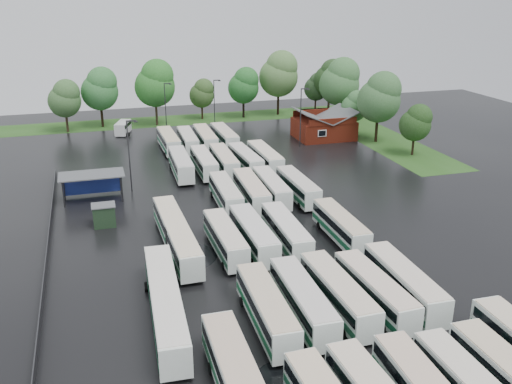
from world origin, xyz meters
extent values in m
plane|color=black|center=(0.00, 0.00, 0.00)|extent=(160.00, 160.00, 0.00)
cube|color=maroon|center=(24.00, 42.80, 1.70)|extent=(10.00, 8.00, 3.40)
cube|color=#4C4F51|center=(21.50, 42.80, 4.30)|extent=(5.07, 8.60, 2.19)
cube|color=#4C4F51|center=(26.50, 42.80, 4.30)|extent=(5.07, 8.60, 2.19)
cube|color=maroon|center=(24.00, 38.80, 3.90)|extent=(9.00, 0.20, 1.20)
cube|color=silver|center=(22.00, 38.75, 2.00)|extent=(1.60, 0.12, 1.20)
cylinder|color=#2D2D30|center=(-20.80, 20.00, 1.70)|extent=(0.16, 0.16, 3.40)
cylinder|color=#2D2D30|center=(-13.60, 20.00, 1.70)|extent=(0.16, 0.16, 3.40)
cylinder|color=#2D2D30|center=(-20.80, 23.20, 1.70)|extent=(0.16, 0.16, 3.40)
cylinder|color=#2D2D30|center=(-13.60, 23.20, 1.70)|extent=(0.16, 0.16, 3.40)
cube|color=#4C4F51|center=(-17.20, 21.60, 3.50)|extent=(8.20, 4.20, 0.15)
cube|color=navy|center=(-17.20, 23.50, 1.60)|extent=(7.60, 0.08, 2.60)
cube|color=black|center=(-16.20, 12.60, 1.25)|extent=(2.50, 2.00, 2.50)
cube|color=#4C4F51|center=(-16.20, 12.60, 2.56)|extent=(2.70, 2.20, 0.12)
cube|color=#254E17|center=(2.00, 64.80, 0.01)|extent=(80.00, 10.00, 0.01)
cube|color=#254E17|center=(34.00, 42.80, 0.01)|extent=(10.00, 50.00, 0.01)
cube|color=#2D2D30|center=(-22.20, 8.00, 0.60)|extent=(0.10, 50.00, 1.20)
cube|color=beige|center=(2.14, -25.83, 3.04)|extent=(2.64, 10.97, 0.11)
cylinder|color=black|center=(2.14, -22.24, 0.42)|extent=(2.39, 0.90, 0.90)
cube|color=beige|center=(5.30, -26.08, 2.95)|extent=(2.19, 10.58, 0.11)
cylinder|color=black|center=(5.30, -22.59, 0.41)|extent=(2.32, 0.87, 0.87)
cylinder|color=black|center=(8.48, -22.48, 0.42)|extent=(2.41, 0.91, 0.91)
cube|color=white|center=(-4.44, -12.70, 1.73)|extent=(2.67, 11.41, 2.60)
cube|color=black|center=(-4.44, -12.70, 2.25)|extent=(2.72, 10.96, 0.83)
cube|color=#126433|center=(-4.44, -12.70, 1.15)|extent=(2.71, 11.19, 0.57)
cube|color=beige|center=(-4.44, -12.70, 3.07)|extent=(2.57, 11.07, 0.11)
cylinder|color=black|center=(-4.44, -16.34, 0.43)|extent=(2.41, 0.91, 0.91)
cylinder|color=black|center=(-4.44, -9.07, 0.43)|extent=(2.41, 0.91, 0.91)
cube|color=white|center=(-1.18, -12.36, 1.73)|extent=(2.64, 11.40, 2.60)
cube|color=black|center=(-1.18, -12.36, 2.25)|extent=(2.69, 10.95, 0.83)
cube|color=#1E633D|center=(-1.18, -12.36, 1.15)|extent=(2.69, 11.17, 0.57)
cube|color=silver|center=(-1.18, -12.36, 3.07)|extent=(2.54, 11.06, 0.11)
cylinder|color=black|center=(-1.18, -15.99, 0.43)|extent=(2.41, 0.91, 0.91)
cylinder|color=black|center=(-1.18, -8.73, 0.43)|extent=(2.41, 0.91, 0.91)
cube|color=white|center=(2.10, -12.18, 1.74)|extent=(2.60, 11.48, 2.62)
cube|color=black|center=(2.10, -12.18, 2.26)|extent=(2.65, 11.02, 0.84)
cube|color=#225D3D|center=(2.10, -12.18, 1.16)|extent=(2.65, 11.25, 0.58)
cube|color=beige|center=(2.10, -12.18, 3.10)|extent=(2.50, 11.14, 0.11)
cylinder|color=black|center=(2.10, -15.84, 0.43)|extent=(2.43, 0.91, 0.91)
cylinder|color=black|center=(2.10, -8.52, 0.43)|extent=(2.43, 0.91, 0.91)
cube|color=white|center=(5.39, -12.52, 1.68)|extent=(2.72, 11.11, 2.53)
cube|color=black|center=(5.39, -12.52, 2.18)|extent=(2.76, 10.67, 0.81)
cube|color=#145534|center=(5.39, -12.52, 1.12)|extent=(2.76, 10.89, 0.56)
cube|color=beige|center=(5.39, -12.52, 2.99)|extent=(2.62, 10.78, 0.11)
cylinder|color=black|center=(5.39, -16.05, 0.41)|extent=(2.34, 0.88, 0.88)
cylinder|color=black|center=(5.39, -8.99, 0.41)|extent=(2.34, 0.88, 0.88)
cube|color=white|center=(8.45, -12.10, 1.74)|extent=(2.67, 11.53, 2.63)
cube|color=black|center=(8.45, -12.10, 2.27)|extent=(2.72, 11.07, 0.84)
cube|color=#185235|center=(8.45, -12.10, 1.17)|extent=(2.71, 11.30, 0.58)
cube|color=beige|center=(8.45, -12.10, 3.11)|extent=(2.57, 11.18, 0.11)
cylinder|color=black|center=(8.45, -15.77, 0.43)|extent=(2.44, 0.92, 0.92)
cylinder|color=black|center=(8.45, -8.43, 0.43)|extent=(2.44, 0.92, 0.92)
cube|color=white|center=(-4.43, 1.53, 1.66)|extent=(2.39, 10.91, 2.49)
cube|color=black|center=(-4.43, 1.53, 2.15)|extent=(2.44, 10.48, 0.80)
cube|color=#1D5638|center=(-4.43, 1.53, 1.11)|extent=(2.43, 10.69, 0.55)
cube|color=beige|center=(-4.43, 1.53, 2.95)|extent=(2.30, 10.58, 0.11)
cylinder|color=black|center=(-4.43, -1.95, 0.41)|extent=(2.31, 0.87, 0.87)
cylinder|color=black|center=(-4.43, 5.02, 0.41)|extent=(2.31, 0.87, 0.87)
cube|color=white|center=(-1.39, 1.53, 1.73)|extent=(2.42, 11.41, 2.61)
cube|color=black|center=(-1.39, 1.53, 2.26)|extent=(2.47, 10.95, 0.84)
cube|color=#1D5435|center=(-1.39, 1.53, 1.16)|extent=(2.46, 11.18, 0.57)
cube|color=silver|center=(-1.39, 1.53, 3.09)|extent=(2.32, 11.07, 0.11)
cylinder|color=black|center=(-1.39, -2.12, 0.43)|extent=(2.42, 0.91, 0.91)
cylinder|color=black|center=(-1.39, 5.18, 0.43)|extent=(2.42, 0.91, 0.91)
cube|color=white|center=(2.16, 1.31, 1.70)|extent=(2.58, 11.24, 2.57)
cube|color=black|center=(2.16, 1.31, 2.22)|extent=(2.63, 10.80, 0.82)
cube|color=#215637|center=(2.16, 1.31, 1.14)|extent=(2.62, 11.02, 0.56)
cube|color=silver|center=(2.16, 1.31, 3.03)|extent=(2.48, 10.91, 0.11)
cylinder|color=black|center=(2.16, -2.27, 0.42)|extent=(2.38, 0.90, 0.90)
cylinder|color=black|center=(2.16, 4.90, 0.42)|extent=(2.38, 0.90, 0.90)
cube|color=white|center=(8.42, 1.19, 1.65)|extent=(2.38, 10.90, 2.49)
cube|color=black|center=(8.42, 1.19, 2.15)|extent=(2.43, 10.47, 0.80)
cube|color=#165E36|center=(8.42, 1.19, 1.11)|extent=(2.43, 10.68, 0.55)
cube|color=beige|center=(8.42, 1.19, 2.95)|extent=(2.29, 10.57, 0.11)
cylinder|color=black|center=(8.42, -2.29, 0.41)|extent=(2.31, 0.87, 0.87)
cylinder|color=black|center=(8.42, 4.67, 0.41)|extent=(2.31, 0.87, 0.87)
cube|color=white|center=(-1.20, 14.64, 1.66)|extent=(2.62, 10.97, 2.50)
cube|color=black|center=(-1.20, 14.64, 2.16)|extent=(2.66, 10.54, 0.80)
cube|color=#1E5537|center=(-1.20, 14.64, 1.11)|extent=(2.66, 10.75, 0.55)
cube|color=beige|center=(-1.20, 14.64, 2.95)|extent=(2.52, 10.64, 0.11)
cylinder|color=black|center=(-1.20, 11.15, 0.41)|extent=(2.32, 0.87, 0.87)
cylinder|color=black|center=(-1.20, 18.13, 0.41)|extent=(2.32, 0.87, 0.87)
cube|color=white|center=(2.08, 14.46, 1.74)|extent=(2.87, 11.54, 2.62)
cube|color=black|center=(2.08, 14.46, 2.27)|extent=(2.91, 11.08, 0.84)
cube|color=#1F553B|center=(2.08, 14.46, 1.16)|extent=(2.91, 11.31, 0.58)
cube|color=beige|center=(2.08, 14.46, 3.10)|extent=(2.76, 11.19, 0.11)
cylinder|color=black|center=(2.08, 10.80, 0.43)|extent=(2.43, 0.92, 0.92)
cylinder|color=black|center=(2.08, 18.13, 0.43)|extent=(2.43, 0.92, 0.92)
cube|color=white|center=(5.00, 15.13, 1.67)|extent=(2.61, 11.04, 2.52)
cube|color=black|center=(5.00, 15.13, 2.17)|extent=(2.65, 10.60, 0.81)
cube|color=#1F5D3C|center=(5.00, 15.13, 1.12)|extent=(2.65, 10.82, 0.55)
cube|color=silver|center=(5.00, 15.13, 2.97)|extent=(2.51, 10.71, 0.11)
cylinder|color=black|center=(5.00, 11.62, 0.41)|extent=(2.33, 0.88, 0.88)
cylinder|color=black|center=(5.00, 18.65, 0.41)|extent=(2.33, 0.88, 0.88)
cube|color=white|center=(8.41, 14.50, 1.66)|extent=(2.38, 10.92, 2.50)
cube|color=black|center=(8.41, 14.50, 2.16)|extent=(2.43, 10.48, 0.80)
cube|color=#1F5D3A|center=(8.41, 14.50, 1.11)|extent=(2.43, 10.70, 0.55)
cube|color=beige|center=(8.41, 14.50, 2.95)|extent=(2.29, 10.59, 0.11)
cylinder|color=black|center=(8.41, 11.01, 0.41)|extent=(2.32, 0.87, 0.87)
cylinder|color=black|center=(8.41, 17.98, 0.41)|extent=(2.32, 0.87, 0.87)
cube|color=white|center=(-4.56, 28.51, 1.71)|extent=(2.67, 11.34, 2.58)
cube|color=black|center=(-4.56, 28.51, 2.23)|extent=(2.72, 10.89, 0.83)
cube|color=#175632|center=(-4.56, 28.51, 1.15)|extent=(2.71, 11.11, 0.57)
cube|color=silver|center=(-4.56, 28.51, 3.05)|extent=(2.57, 11.00, 0.11)
cylinder|color=black|center=(-4.56, 24.90, 0.42)|extent=(2.40, 0.90, 0.90)
cylinder|color=black|center=(-4.56, 32.11, 0.42)|extent=(2.40, 0.90, 0.90)
cube|color=white|center=(-1.13, 28.56, 1.65)|extent=(2.38, 10.87, 2.49)
cube|color=black|center=(-1.13, 28.56, 2.15)|extent=(2.43, 10.44, 0.80)
cube|color=#1D573A|center=(-1.13, 28.56, 1.10)|extent=(2.42, 10.66, 0.55)
cube|color=silver|center=(-1.13, 28.56, 2.94)|extent=(2.28, 10.55, 0.11)
cylinder|color=black|center=(-1.13, 25.08, 0.41)|extent=(2.31, 0.87, 0.87)
cylinder|color=black|center=(-1.13, 32.03, 0.41)|extent=(2.31, 0.87, 0.87)
cube|color=white|center=(1.86, 28.29, 1.70)|extent=(2.60, 11.25, 2.57)
cube|color=black|center=(1.86, 28.29, 2.22)|extent=(2.65, 10.80, 0.82)
cube|color=#185533|center=(1.86, 28.29, 1.14)|extent=(2.64, 11.03, 0.56)
cube|color=beige|center=(1.86, 28.29, 3.03)|extent=(2.50, 10.91, 0.11)
cylinder|color=black|center=(1.86, 24.71, 0.42)|extent=(2.38, 0.90, 0.90)
cylinder|color=black|center=(1.86, 31.87, 0.42)|extent=(2.38, 0.90, 0.90)
cube|color=white|center=(5.15, 28.26, 1.66)|extent=(2.79, 11.04, 2.51)
cube|color=black|center=(5.15, 28.26, 2.17)|extent=(2.83, 10.60, 0.80)
cube|color=#1D5837|center=(5.15, 28.26, 1.11)|extent=(2.83, 10.82, 0.55)
cube|color=silver|center=(5.15, 28.26, 2.96)|extent=(2.69, 10.70, 0.11)
cylinder|color=black|center=(5.15, 24.76, 0.41)|extent=(2.32, 0.88, 0.88)
cylinder|color=black|center=(5.15, 31.76, 0.41)|extent=(2.32, 0.88, 0.88)
cube|color=white|center=(8.22, 28.14, 1.73)|extent=(2.45, 11.38, 2.60)
cube|color=black|center=(8.22, 28.14, 2.25)|extent=(2.51, 10.92, 0.83)
cube|color=#1F5539|center=(8.22, 28.14, 1.15)|extent=(2.50, 11.15, 0.57)
cube|color=beige|center=(8.22, 28.14, 3.08)|extent=(2.36, 11.04, 0.11)
cylinder|color=black|center=(8.22, 24.51, 0.43)|extent=(2.41, 0.91, 0.91)
cylinder|color=black|center=(8.22, 31.78, 0.43)|extent=(2.41, 0.91, 0.91)
cube|color=white|center=(-4.36, 42.15, 1.70)|extent=(2.49, 11.20, 2.56)
cube|color=black|center=(-4.36, 42.15, 2.21)|extent=(2.54, 10.76, 0.82)
cube|color=#155B38|center=(-4.36, 42.15, 1.14)|extent=(2.54, 10.98, 0.56)
cube|color=beige|center=(-4.36, 42.15, 3.02)|extent=(2.40, 10.87, 0.11)
cylinder|color=black|center=(-4.36, 38.58, 0.42)|extent=(2.37, 0.89, 0.89)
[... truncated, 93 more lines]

